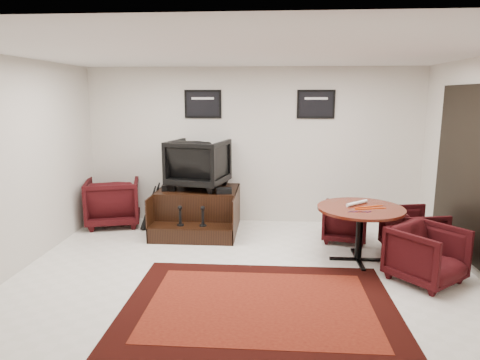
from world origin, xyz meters
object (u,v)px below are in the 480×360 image
Objects in this scene: shine_podium at (198,211)px; shine_chair at (198,161)px; table_chair_corner at (427,252)px; table_chair_back at (345,220)px; meeting_table at (360,214)px; armchair_side at (113,199)px; table_chair_window at (414,229)px.

shine_podium is 1.49× the size of shine_chair.
shine_podium is 1.81× the size of table_chair_corner.
table_chair_back is 1.68m from table_chair_corner.
meeting_table is 1.52× the size of table_chair_corner.
shine_chair reaches higher than table_chair_back.
shine_chair is 1.21× the size of table_chair_corner.
shine_podium is 1.58m from armchair_side.
shine_chair reaches higher than armchair_side.
table_chair_window is at bearing 175.38° from shine_chair.
armchair_side is 0.78× the size of meeting_table.
shine_chair is 3.89m from table_chair_corner.
armchair_side is 1.19× the size of table_chair_corner.
shine_chair is 2.65m from table_chair_back.
shine_chair is (0.00, 0.14, 0.86)m from shine_podium.
armchair_side reaches higher than table_chair_back.
armchair_side is (-1.57, 0.17, 0.14)m from shine_podium.
table_chair_window is at bearing 163.99° from table_chair_back.
meeting_table is at bearing 105.94° from table_chair_back.
armchair_side is at bearing 173.90° from shine_podium.
table_chair_window is (4.93, -1.08, -0.09)m from armchair_side.
table_chair_corner is (0.75, -1.50, 0.05)m from table_chair_back.
shine_podium is at bearing 153.15° from meeting_table.
armchair_side reaches higher than table_chair_window.
armchair_side is at bearing 116.96° from table_chair_corner.
table_chair_window is 1.02m from table_chair_corner.
armchair_side is at bearing 160.59° from meeting_table.
armchair_side is 5.21m from table_chair_corner.
armchair_side is (-1.57, 0.02, -0.72)m from shine_chair.
table_chair_corner reaches higher than meeting_table.
shine_chair is 2.92m from meeting_table.
shine_chair is 1.02× the size of armchair_side.
meeting_table is at bearing 101.02° from table_chair_window.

